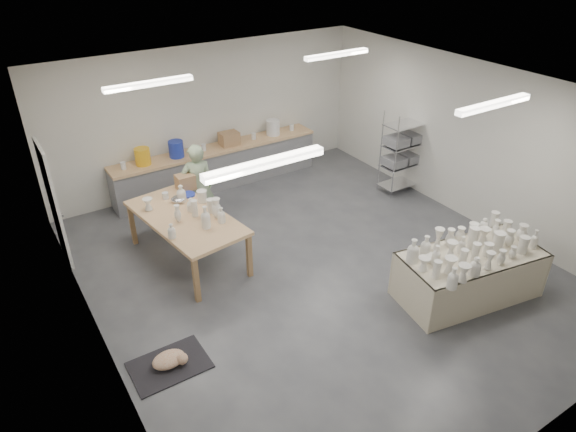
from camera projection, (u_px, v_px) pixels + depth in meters
room at (310, 156)px, 7.66m from camera, size 8.00×8.02×3.00m
back_counter at (218, 165)px, 11.11m from camera, size 4.60×0.60×1.24m
wire_shelf at (403, 150)px, 10.73m from camera, size 0.88×0.48×1.80m
drying_table at (468, 272)px, 7.85m from camera, size 2.32×1.38×1.14m
work_table at (188, 213)px, 8.59m from camera, size 1.44×2.42×1.23m
rug at (170, 365)px, 6.78m from camera, size 1.00×0.70×0.02m
cat at (170, 359)px, 6.73m from camera, size 0.52×0.44×0.19m
potter at (198, 186)px, 9.50m from camera, size 0.68×0.52×1.65m
red_stool at (194, 204)px, 9.96m from camera, size 0.46×0.46×0.35m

